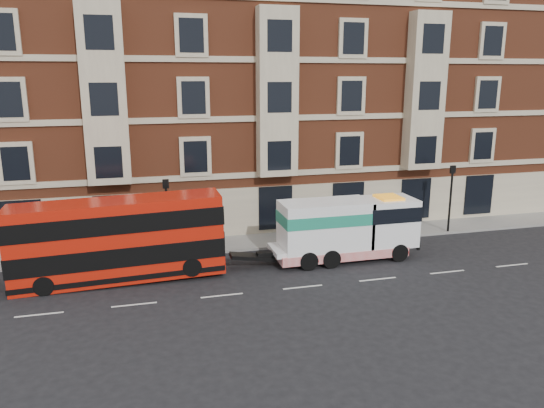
% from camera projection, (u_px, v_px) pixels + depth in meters
% --- Properties ---
extents(ground, '(120.00, 120.00, 0.00)m').
position_uv_depth(ground, '(303.00, 287.00, 25.91)').
color(ground, black).
rests_on(ground, ground).
extents(sidewalk, '(90.00, 3.00, 0.15)m').
position_uv_depth(sidewalk, '(265.00, 241.00, 32.94)').
color(sidewalk, slate).
rests_on(sidewalk, ground).
extents(victorian_terrace, '(45.00, 12.00, 20.40)m').
position_uv_depth(victorian_terrace, '(246.00, 75.00, 37.73)').
color(victorian_terrace, brown).
rests_on(victorian_terrace, ground).
extents(lamp_post_west, '(0.35, 0.15, 4.35)m').
position_uv_depth(lamp_post_west, '(167.00, 211.00, 29.61)').
color(lamp_post_west, black).
rests_on(lamp_post_west, sidewalk).
extents(lamp_post_east, '(0.35, 0.15, 4.35)m').
position_uv_depth(lamp_post_east, '(451.00, 193.00, 34.08)').
color(lamp_post_east, black).
rests_on(lamp_post_east, sidewalk).
extents(double_decker_bus, '(10.28, 2.36, 4.16)m').
position_uv_depth(double_decker_bus, '(118.00, 239.00, 26.28)').
color(double_decker_bus, red).
rests_on(double_decker_bus, ground).
extents(tow_truck, '(8.22, 2.43, 3.43)m').
position_uv_depth(tow_truck, '(344.00, 228.00, 29.36)').
color(tow_truck, white).
rests_on(tow_truck, ground).
extents(pedestrian, '(0.71, 0.63, 1.64)m').
position_uv_depth(pedestrian, '(169.00, 234.00, 31.31)').
color(pedestrian, '#17272F').
rests_on(pedestrian, sidewalk).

